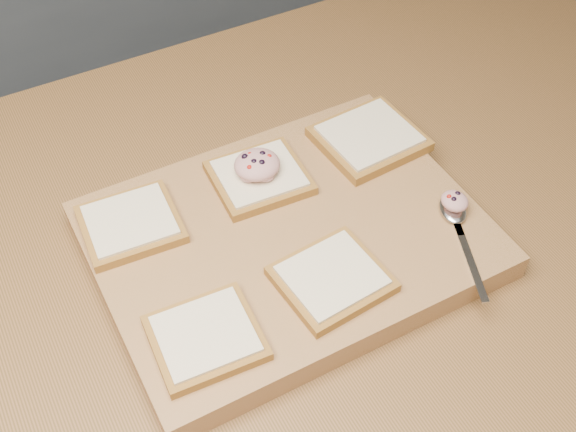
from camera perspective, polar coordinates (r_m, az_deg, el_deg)
name	(u,v)px	position (r m, az deg, el deg)	size (l,w,h in m)	color
island_counter	(225,416)	(1.25, -5.00, -15.44)	(2.00, 0.80, 0.90)	slate
back_counter	(9,0)	(2.26, -21.15, 15.64)	(3.60, 0.62, 0.94)	slate
cutting_board	(288,240)	(0.86, 0.00, -1.87)	(0.44, 0.34, 0.04)	#A47246
bread_far_left	(130,224)	(0.86, -12.34, -0.59)	(0.12, 0.11, 0.02)	#9C6328
bread_far_center	(259,177)	(0.89, -2.28, 3.10)	(0.12, 0.11, 0.02)	#9C6328
bread_far_right	(369,138)	(0.95, 6.42, 6.14)	(0.13, 0.12, 0.02)	#9C6328
bread_near_left	(206,337)	(0.75, -6.52, -9.48)	(0.11, 0.11, 0.02)	#9C6328
bread_near_center	(332,279)	(0.79, 3.48, -4.95)	(0.12, 0.11, 0.02)	#9C6328
tuna_salad_dollop	(257,164)	(0.88, -2.46, 4.10)	(0.06, 0.05, 0.03)	tan
spoon	(455,217)	(0.87, 13.07, -0.04)	(0.08, 0.15, 0.01)	silver
spoon_salad	(455,201)	(0.87, 13.03, 1.18)	(0.03, 0.03, 0.02)	tan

